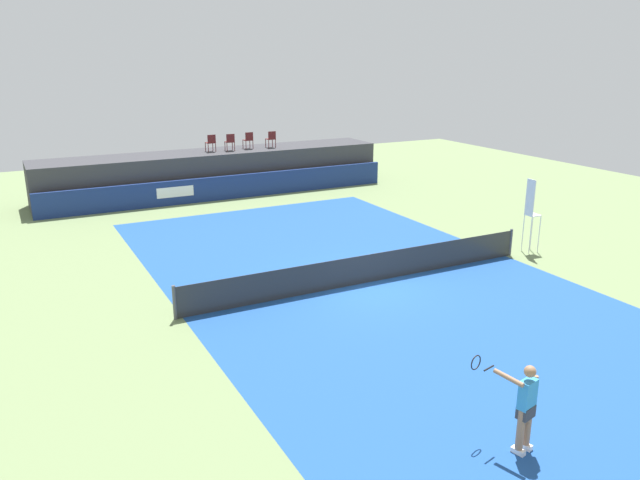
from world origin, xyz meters
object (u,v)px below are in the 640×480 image
Objects in this scene: net_post_near at (174,303)px; spectator_chair_left at (230,141)px; net_post_far at (511,242)px; spectator_chair_center at (248,139)px; umpire_chair at (531,211)px; spectator_chair_right at (271,138)px; tennis_ball at (425,259)px; spectator_chair_far_left at (211,142)px; tennis_player at (525,405)px.

spectator_chair_left is at bearing 64.85° from net_post_near.
spectator_chair_center is at bearing 105.56° from net_post_far.
spectator_chair_left is 16.28m from umpire_chair.
spectator_chair_center reaches higher than umpire_chair.
umpire_chair is at bearing -75.55° from spectator_chair_right.
net_post_far reaches higher than tennis_ball.
spectator_chair_far_left is at bearing 170.78° from spectator_chair_left.
net_post_far is (6.34, -15.17, -2.19)m from spectator_chair_far_left.
tennis_player is at bearing -102.34° from spectator_chair_right.
spectator_chair_left is at bearing 112.55° from umpire_chair.
spectator_chair_far_left reaches higher than net_post_near.
spectator_chair_left is at bearing 99.07° from tennis_ball.
spectator_chair_left is at bearing -178.81° from spectator_chair_right.
umpire_chair reaches higher than net_post_far.
tennis_ball is at bearing -90.45° from spectator_chair_right.
tennis_player is 26.03× the size of tennis_ball.
umpire_chair is 2.76× the size of net_post_far.
spectator_chair_center reaches higher than tennis_player.
spectator_chair_left is at bearing 109.64° from net_post_far.
tennis_player is at bearing -135.66° from umpire_chair.
spectator_chair_far_left and spectator_chair_left have the same top height.
spectator_chair_right is (1.24, -0.18, 0.00)m from spectator_chair_center.
net_post_far is 0.56× the size of tennis_player.
tennis_ball is (5.13, 9.88, -0.92)m from tennis_player.
spectator_chair_left is 14.45m from tennis_ball.
net_post_near is 9.84m from tennis_player.
spectator_chair_right reaches higher than umpire_chair.
net_post_near is at bearing -111.79° from spectator_chair_far_left.
spectator_chair_far_left reaches higher than umpire_chair.
spectator_chair_far_left is 13.06× the size of tennis_ball.
spectator_chair_far_left is 16.82m from umpire_chair.
spectator_chair_far_left is at bearing -178.15° from spectator_chair_center.
spectator_chair_center is 0.89× the size of net_post_far.
spectator_chair_left is at bearing 83.11° from tennis_player.
umpire_chair is 2.76× the size of net_post_near.
spectator_chair_center is at bearing 80.58° from tennis_player.
net_post_near is at bearing 115.02° from tennis_player.
net_post_far is at bearing -78.71° from spectator_chair_right.
tennis_ball is at bearing -85.48° from spectator_chair_center.
spectator_chair_center is 1.00× the size of spectator_chair_right.
umpire_chair is at bearing 0.56° from net_post_far.
net_post_far is at bearing -179.44° from umpire_chair.
spectator_chair_right is at bearing 101.29° from net_post_far.
spectator_chair_left is at bearing -168.45° from spectator_chair_center.
spectator_chair_far_left is 0.89× the size of net_post_far.
spectator_chair_right is 15.51m from net_post_far.
net_post_far is at bearing 0.00° from net_post_near.
spectator_chair_right is at bearing 89.55° from tennis_ball.
spectator_chair_center is 15.96m from net_post_far.
spectator_chair_right is at bearing -8.20° from spectator_chair_center.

